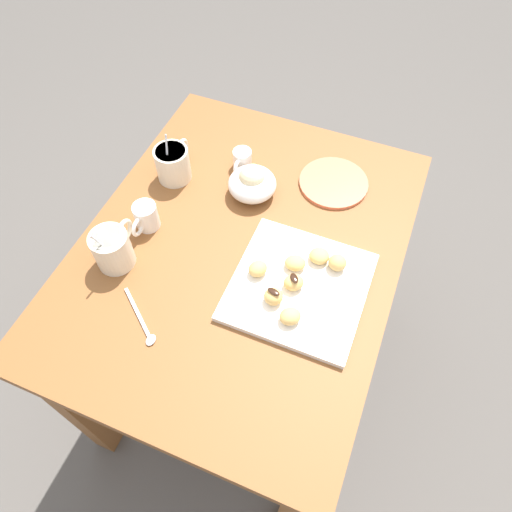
# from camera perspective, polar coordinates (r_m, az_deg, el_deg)

# --- Properties ---
(ground_plane) EXTENTS (8.00, 8.00, 0.00)m
(ground_plane) POSITION_cam_1_polar(r_m,az_deg,el_deg) (1.85, -1.26, -12.61)
(ground_plane) COLOR #514C47
(dining_table) EXTENTS (0.99, 0.78, 0.76)m
(dining_table) POSITION_cam_1_polar(r_m,az_deg,el_deg) (1.30, -1.75, -2.61)
(dining_table) COLOR brown
(dining_table) RESTS_ON ground_plane
(pastry_plate_square) EXTENTS (0.31, 0.31, 0.02)m
(pastry_plate_square) POSITION_cam_1_polar(r_m,az_deg,el_deg) (1.11, 5.19, -3.71)
(pastry_plate_square) COLOR white
(pastry_plate_square) RESTS_ON dining_table
(coffee_mug_cream_left) EXTENTS (0.13, 0.09, 0.15)m
(coffee_mug_cream_left) POSITION_cam_1_polar(r_m,az_deg,el_deg) (1.16, -16.94, 0.94)
(coffee_mug_cream_left) COLOR silver
(coffee_mug_cream_left) RESTS_ON dining_table
(coffee_mug_cream_right) EXTENTS (0.13, 0.09, 0.15)m
(coffee_mug_cream_right) POSITION_cam_1_polar(r_m,az_deg,el_deg) (1.31, -10.00, 11.05)
(coffee_mug_cream_right) COLOR silver
(coffee_mug_cream_right) RESTS_ON dining_table
(cream_pitcher_white) EXTENTS (0.10, 0.06, 0.07)m
(cream_pitcher_white) POSITION_cam_1_polar(r_m,az_deg,el_deg) (1.22, -13.18, 4.75)
(cream_pitcher_white) COLOR white
(cream_pitcher_white) RESTS_ON dining_table
(ice_cream_bowl) EXTENTS (0.13, 0.13, 0.10)m
(ice_cream_bowl) POSITION_cam_1_polar(r_m,az_deg,el_deg) (1.26, -0.46, 8.87)
(ice_cream_bowl) COLOR white
(ice_cream_bowl) RESTS_ON dining_table
(chocolate_sauce_pitcher) EXTENTS (0.09, 0.05, 0.06)m
(chocolate_sauce_pitcher) POSITION_cam_1_polar(r_m,az_deg,el_deg) (1.34, -1.69, 11.71)
(chocolate_sauce_pitcher) COLOR white
(chocolate_sauce_pitcher) RESTS_ON dining_table
(saucer_coral_left) EXTENTS (0.19, 0.19, 0.01)m
(saucer_coral_left) POSITION_cam_1_polar(r_m,az_deg,el_deg) (1.32, 9.35, 8.74)
(saucer_coral_left) COLOR #E5704C
(saucer_coral_left) RESTS_ON dining_table
(loose_spoon_near_saucer) EXTENTS (0.11, 0.13, 0.01)m
(loose_spoon_near_saucer) POSITION_cam_1_polar(r_m,az_deg,el_deg) (1.10, -13.55, -7.86)
(loose_spoon_near_saucer) COLOR silver
(loose_spoon_near_saucer) RESTS_ON dining_table
(beignet_0) EXTENTS (0.05, 0.05, 0.04)m
(beignet_0) POSITION_cam_1_polar(r_m,az_deg,el_deg) (1.06, 2.12, -4.88)
(beignet_0) COLOR #E5B260
(beignet_0) RESTS_ON pastry_plate_square
(chocolate_drizzle_0) EXTENTS (0.02, 0.03, 0.00)m
(chocolate_drizzle_0) POSITION_cam_1_polar(r_m,az_deg,el_deg) (1.04, 2.15, -4.34)
(chocolate_drizzle_0) COLOR black
(chocolate_drizzle_0) RESTS_ON beignet_0
(beignet_1) EXTENTS (0.05, 0.06, 0.03)m
(beignet_1) POSITION_cam_1_polar(r_m,az_deg,el_deg) (1.12, 4.75, -0.85)
(beignet_1) COLOR #E5B260
(beignet_1) RESTS_ON pastry_plate_square
(beignet_2) EXTENTS (0.05, 0.05, 0.04)m
(beignet_2) POSITION_cam_1_polar(r_m,az_deg,el_deg) (1.12, 9.81, -0.80)
(beignet_2) COLOR #E5B260
(beignet_2) RESTS_ON pastry_plate_square
(beignet_3) EXTENTS (0.06, 0.06, 0.03)m
(beignet_3) POSITION_cam_1_polar(r_m,az_deg,el_deg) (1.13, 7.65, 0.01)
(beignet_3) COLOR #E5B260
(beignet_3) RESTS_ON pastry_plate_square
(beignet_4) EXTENTS (0.06, 0.06, 0.03)m
(beignet_4) POSITION_cam_1_polar(r_m,az_deg,el_deg) (1.10, 0.22, -1.55)
(beignet_4) COLOR #E5B260
(beignet_4) RESTS_ON pastry_plate_square
(beignet_5) EXTENTS (0.06, 0.06, 0.03)m
(beignet_5) POSITION_cam_1_polar(r_m,az_deg,el_deg) (1.08, 4.57, -3.20)
(beignet_5) COLOR #E5B260
(beignet_5) RESTS_ON pastry_plate_square
(chocolate_drizzle_5) EXTENTS (0.03, 0.03, 0.00)m
(chocolate_drizzle_5) POSITION_cam_1_polar(r_m,az_deg,el_deg) (1.07, 4.63, -2.68)
(chocolate_drizzle_5) COLOR black
(chocolate_drizzle_5) RESTS_ON beignet_5
(beignet_6) EXTENTS (0.06, 0.06, 0.03)m
(beignet_6) POSITION_cam_1_polar(r_m,az_deg,el_deg) (1.04, 4.16, -7.28)
(beignet_6) COLOR #E5B260
(beignet_6) RESTS_ON pastry_plate_square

